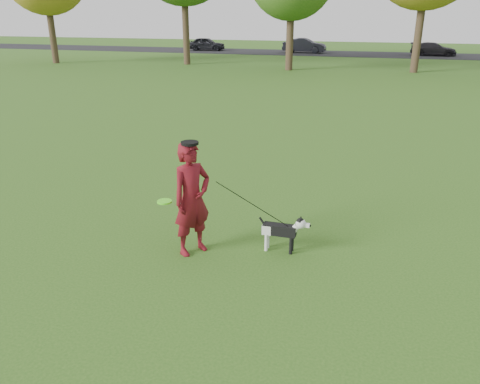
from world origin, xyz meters
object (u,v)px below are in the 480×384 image
(car_left, at_px, (206,44))
(car_mid, at_px, (304,45))
(man, at_px, (192,199))
(car_right, at_px, (433,49))
(dog, at_px, (284,229))

(car_left, bearing_deg, car_mid, -96.05)
(man, xyz_separation_m, car_mid, (-4.83, 40.20, -0.22))
(car_mid, relative_size, car_right, 1.04)
(man, distance_m, car_right, 40.75)
(man, height_order, dog, man)
(dog, height_order, car_right, car_right)
(man, height_order, car_left, man)
(dog, distance_m, car_mid, 40.27)
(dog, distance_m, car_left, 42.95)
(car_left, xyz_separation_m, car_right, (21.50, 0.00, -0.07))
(man, xyz_separation_m, car_right, (6.71, 40.20, -0.32))
(dog, bearing_deg, car_right, 82.38)
(car_left, relative_size, car_right, 0.96)
(car_mid, bearing_deg, man, -170.91)
(car_mid, bearing_deg, dog, -168.89)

